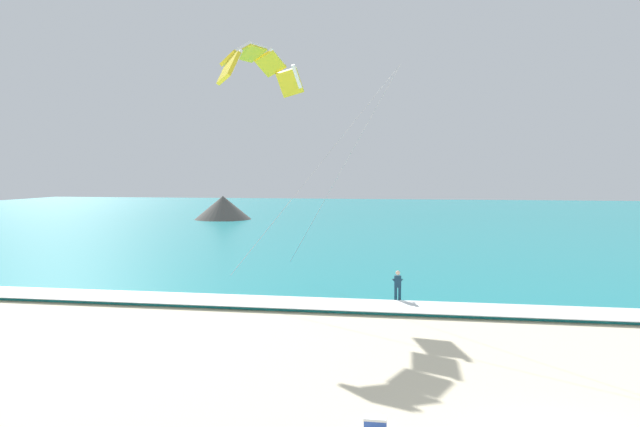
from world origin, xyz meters
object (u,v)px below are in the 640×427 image
object	(u,v)px
kite_primary	(257,64)
kitesurfer	(398,285)
cooler_box	(375,424)
surfboard	(398,304)

from	to	relation	value
kite_primary	kitesurfer	bearing A→B (deg)	-20.00
cooler_box	kitesurfer	bearing A→B (deg)	90.52
kite_primary	cooler_box	xyz separation A→B (m)	(8.13, -18.36, -12.38)
surfboard	kite_primary	xyz separation A→B (m)	(-7.99, 2.93, 12.56)
surfboard	kite_primary	distance (m)	15.17
surfboard	kitesurfer	distance (m)	0.91
surfboard	kite_primary	world-z (taller)	kite_primary
surfboard	kitesurfer	xyz separation A→B (m)	(-0.00, 0.02, 0.91)
cooler_box	surfboard	bearing A→B (deg)	90.51
surfboard	kite_primary	bearing A→B (deg)	159.89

